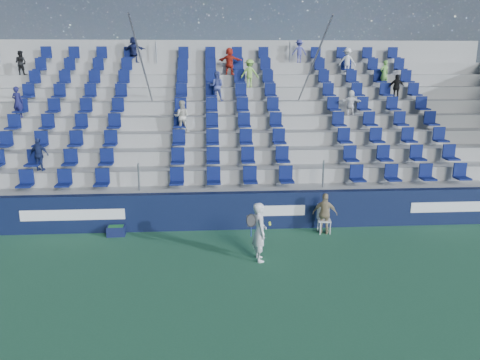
{
  "coord_description": "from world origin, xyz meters",
  "views": [
    {
      "loc": [
        -0.75,
        -11.13,
        5.22
      ],
      "look_at": [
        0.2,
        2.8,
        1.7
      ],
      "focal_mm": 35.0,
      "sensor_mm": 36.0,
      "label": 1
    }
  ],
  "objects": [
    {
      "name": "ground",
      "position": [
        0.0,
        0.0,
        0.0
      ],
      "size": [
        70.0,
        70.0,
        0.0
      ],
      "primitive_type": "plane",
      "color": "#2B6442",
      "rests_on": "ground"
    },
    {
      "name": "sponsor_wall",
      "position": [
        0.0,
        3.15,
        0.6
      ],
      "size": [
        24.0,
        0.32,
        1.2
      ],
      "color": "#0E1736",
      "rests_on": "ground"
    },
    {
      "name": "grandstand",
      "position": [
        0.0,
        8.24,
        2.14
      ],
      "size": [
        24.0,
        8.17,
        6.63
      ],
      "color": "#979893",
      "rests_on": "ground"
    },
    {
      "name": "tennis_player",
      "position": [
        0.57,
        0.6,
        0.82
      ],
      "size": [
        0.69,
        0.65,
        1.63
      ],
      "color": "silver",
      "rests_on": "ground"
    },
    {
      "name": "line_judge_chair",
      "position": [
        2.83,
        2.64,
        0.51
      ],
      "size": [
        0.44,
        0.45,
        0.9
      ],
      "color": "white",
      "rests_on": "ground"
    },
    {
      "name": "line_judge",
      "position": [
        2.83,
        2.5,
        0.65
      ],
      "size": [
        0.82,
        0.55,
        1.3
      ],
      "primitive_type": "imported",
      "rotation": [
        0.0,
        0.0,
        2.81
      ],
      "color": "tan",
      "rests_on": "ground"
    },
    {
      "name": "ball_bin",
      "position": [
        -3.65,
        2.75,
        0.17
      ],
      "size": [
        0.56,
        0.38,
        0.31
      ],
      "color": "#10173D",
      "rests_on": "ground"
    }
  ]
}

